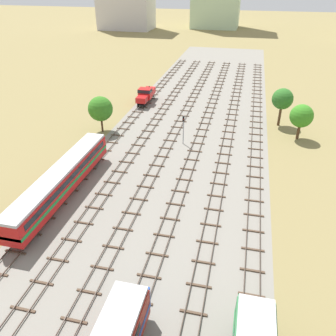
# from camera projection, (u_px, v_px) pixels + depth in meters

# --- Properties ---
(ground_plane) EXTENTS (480.00, 480.00, 0.00)m
(ground_plane) POSITION_uv_depth(u_px,v_px,m) (181.00, 149.00, 56.36)
(ground_plane) COLOR olive
(ballast_bed) EXTENTS (27.96, 176.00, 0.01)m
(ballast_bed) POSITION_uv_depth(u_px,v_px,m) (181.00, 149.00, 56.35)
(ballast_bed) COLOR gray
(ballast_bed) RESTS_ON ground
(track_far_left) EXTENTS (2.40, 126.00, 0.29)m
(track_far_left) POSITION_uv_depth(u_px,v_px,m) (114.00, 138.00, 59.50)
(track_far_left) COLOR #47382D
(track_far_left) RESTS_ON ground
(track_left) EXTENTS (2.40, 126.00, 0.29)m
(track_left) POSITION_uv_depth(u_px,v_px,m) (141.00, 141.00, 58.55)
(track_left) COLOR #47382D
(track_left) RESTS_ON ground
(track_centre_left) EXTENTS (2.40, 126.00, 0.29)m
(track_centre_left) POSITION_uv_depth(u_px,v_px,m) (168.00, 144.00, 57.61)
(track_centre_left) COLOR #47382D
(track_centre_left) RESTS_ON ground
(track_centre) EXTENTS (2.40, 126.00, 0.29)m
(track_centre) POSITION_uv_depth(u_px,v_px,m) (196.00, 147.00, 56.66)
(track_centre) COLOR #47382D
(track_centre) RESTS_ON ground
(track_centre_right) EXTENTS (2.40, 126.00, 0.29)m
(track_centre_right) POSITION_uv_depth(u_px,v_px,m) (225.00, 150.00, 55.71)
(track_centre_right) COLOR #47382D
(track_centre_right) RESTS_ON ground
(track_right) EXTENTS (2.40, 126.00, 0.29)m
(track_right) POSITION_uv_depth(u_px,v_px,m) (255.00, 153.00, 54.77)
(track_right) COLOR #47382D
(track_right) RESTS_ON ground
(passenger_coach_far_left_mid) EXTENTS (2.96, 22.00, 3.80)m
(passenger_coach_far_left_mid) POSITION_uv_depth(u_px,v_px,m) (62.00, 179.00, 43.10)
(passenger_coach_far_left_mid) COLOR red
(passenger_coach_far_left_mid) RESTS_ON ground
(shunter_loco_far_left_midfar) EXTENTS (2.74, 8.46, 3.10)m
(shunter_loco_far_left_midfar) POSITION_uv_depth(u_px,v_px,m) (146.00, 94.00, 75.03)
(shunter_loco_far_left_midfar) COLOR red
(shunter_loco_far_left_midfar) RESTS_ON ground
(signal_post_nearest) EXTENTS (0.28, 0.47, 5.05)m
(signal_post_nearest) POSITION_uv_depth(u_px,v_px,m) (183.00, 126.00, 56.33)
(signal_post_nearest) COLOR gray
(signal_post_nearest) RESTS_ON ground
(lineside_tree_1) EXTENTS (4.37, 4.37, 6.47)m
(lineside_tree_1) POSITION_uv_depth(u_px,v_px,m) (100.00, 109.00, 60.42)
(lineside_tree_1) COLOR #4C331E
(lineside_tree_1) RESTS_ON ground
(lineside_tree_2) EXTENTS (3.82, 3.82, 7.09)m
(lineside_tree_2) POSITION_uv_depth(u_px,v_px,m) (283.00, 99.00, 62.42)
(lineside_tree_2) COLOR #4C331E
(lineside_tree_2) RESTS_ON ground
(lineside_tree_3) EXTENTS (3.91, 3.91, 6.17)m
(lineside_tree_3) POSITION_uv_depth(u_px,v_px,m) (301.00, 116.00, 57.63)
(lineside_tree_3) COLOR #4C331E
(lineside_tree_3) RESTS_ON ground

